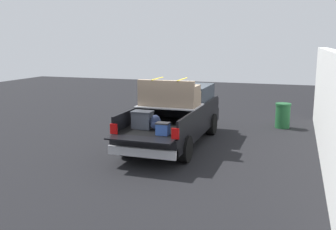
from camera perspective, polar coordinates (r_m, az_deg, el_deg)
ground_plane at (r=12.86m, az=0.86°, el=-4.34°), size 40.00×40.00×0.00m
pickup_truck at (r=12.98m, az=1.34°, el=0.11°), size 6.05×2.06×2.23m
building_facade at (r=12.26m, az=22.76°, el=1.51°), size 11.37×0.36×3.12m
trash_can at (r=15.83m, az=16.63°, el=-0.07°), size 0.60×0.60×0.98m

